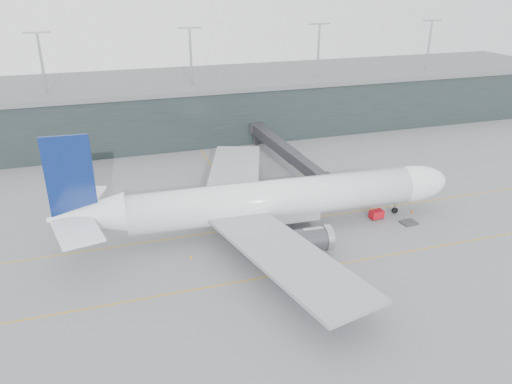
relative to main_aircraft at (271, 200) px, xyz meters
name	(u,v)px	position (x,y,z in m)	size (l,w,h in m)	color
ground	(219,221)	(-8.02, 5.81, -5.56)	(320.00, 320.00, 0.00)	slate
taxiline_a	(225,231)	(-8.02, 1.81, -5.55)	(160.00, 0.25, 0.02)	#C18B12
taxiline_b	(251,279)	(-8.02, -14.19, -5.55)	(160.00, 0.25, 0.02)	#C18B12
taxiline_lead_main	(220,178)	(-3.02, 25.81, -5.55)	(0.25, 60.00, 0.02)	#C18B12
terminal	(169,106)	(-8.03, 63.81, 2.06)	(240.00, 36.00, 29.00)	#1C2627
main_aircraft	(271,200)	(0.00, 0.00, 0.00)	(70.58, 66.35, 19.81)	white
jet_bridge	(283,148)	(12.80, 28.97, -1.11)	(4.85, 42.43, 5.95)	#2A292E
gse_cart	(376,214)	(19.79, -2.05, -4.63)	(2.61, 1.82, 1.67)	#AF0C17
baggage_dolly	(409,223)	(24.48, -5.51, -5.39)	(2.79, 2.23, 0.28)	#343438
uld_a	(185,198)	(-12.48, 15.61, -4.58)	(2.52, 2.30, 1.86)	#3C3C42
uld_b	(193,195)	(-10.70, 16.35, -4.54)	(2.22, 1.81, 1.94)	#3C3C42
uld_c	(214,194)	(-6.58, 15.66, -4.61)	(2.28, 1.97, 1.81)	#3C3C42
cone_nose	(412,211)	(27.61, -1.87, -5.18)	(0.47, 0.47, 0.75)	#D6500B
cone_wing_stbd	(288,262)	(-1.34, -11.73, -5.16)	(0.51, 0.51, 0.80)	orange
cone_wing_port	(253,188)	(2.10, 17.72, -5.19)	(0.46, 0.46, 0.74)	red
cone_tail	(191,256)	(-15.43, -5.45, -5.23)	(0.41, 0.41, 0.65)	orange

